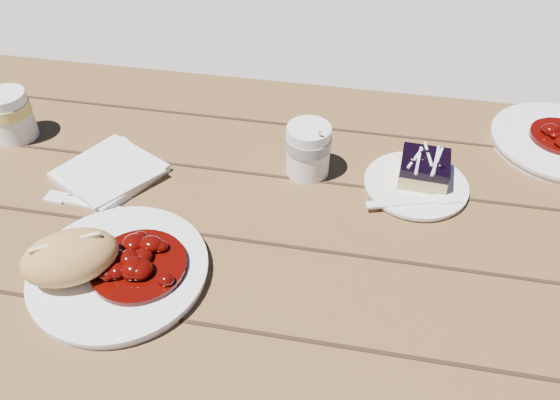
% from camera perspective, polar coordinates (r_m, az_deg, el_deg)
% --- Properties ---
extents(picnic_table, '(2.00, 1.55, 0.75)m').
position_cam_1_polar(picnic_table, '(1.03, -4.74, -6.87)').
color(picnic_table, brown).
rests_on(picnic_table, ground).
extents(main_plate, '(0.25, 0.25, 0.02)m').
position_cam_1_polar(main_plate, '(0.83, -16.42, -7.19)').
color(main_plate, white).
rests_on(main_plate, picnic_table).
extents(goulash_stew, '(0.14, 0.14, 0.04)m').
position_cam_1_polar(goulash_stew, '(0.80, -14.72, -5.95)').
color(goulash_stew, '#4B0502').
rests_on(goulash_stew, main_plate).
extents(bread_roll, '(0.16, 0.14, 0.07)m').
position_cam_1_polar(bread_roll, '(0.81, -21.07, -5.60)').
color(bread_roll, tan).
rests_on(bread_roll, main_plate).
extents(dessert_plate, '(0.17, 0.17, 0.01)m').
position_cam_1_polar(dessert_plate, '(0.96, 13.98, 1.49)').
color(dessert_plate, white).
rests_on(dessert_plate, picnic_table).
extents(blueberry_cake, '(0.09, 0.09, 0.05)m').
position_cam_1_polar(blueberry_cake, '(0.96, 14.85, 3.23)').
color(blueberry_cake, '#D5BB74').
rests_on(blueberry_cake, dessert_plate).
extents(fork_dessert, '(0.16, 0.07, 0.00)m').
position_cam_1_polar(fork_dessert, '(0.91, 12.82, -0.23)').
color(fork_dessert, white).
rests_on(fork_dessert, dessert_plate).
extents(coffee_cup, '(0.08, 0.08, 0.09)m').
position_cam_1_polar(coffee_cup, '(0.94, 2.96, 5.23)').
color(coffee_cup, white).
rests_on(coffee_cup, picnic_table).
extents(napkin_stack, '(0.20, 0.20, 0.01)m').
position_cam_1_polar(napkin_stack, '(1.00, -17.38, 2.77)').
color(napkin_stack, white).
rests_on(napkin_stack, picnic_table).
extents(fork_table, '(0.16, 0.04, 0.00)m').
position_cam_1_polar(fork_table, '(0.95, -18.67, -0.56)').
color(fork_table, white).
rests_on(fork_table, picnic_table).
extents(second_plate, '(0.24, 0.24, 0.02)m').
position_cam_1_polar(second_plate, '(1.15, 27.11, 5.39)').
color(second_plate, white).
rests_on(second_plate, picnic_table).
extents(second_cup, '(0.08, 0.08, 0.09)m').
position_cam_1_polar(second_cup, '(1.14, -26.27, 7.91)').
color(second_cup, white).
rests_on(second_cup, picnic_table).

